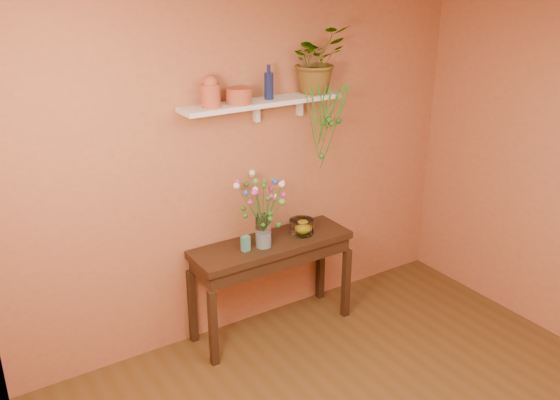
% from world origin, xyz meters
% --- Properties ---
extents(room, '(4.04, 4.04, 2.70)m').
position_xyz_m(room, '(0.00, 0.00, 1.35)').
color(room, '#55381B').
rests_on(room, ground).
extents(sideboard, '(1.34, 0.43, 0.81)m').
position_xyz_m(sideboard, '(0.06, 1.77, 0.69)').
color(sideboard, '#352111').
rests_on(sideboard, ground).
extents(wall_shelf, '(1.30, 0.24, 0.19)m').
position_xyz_m(wall_shelf, '(0.06, 1.87, 1.92)').
color(wall_shelf, white).
rests_on(wall_shelf, room).
extents(terracotta_jug, '(0.14, 0.14, 0.23)m').
position_xyz_m(terracotta_jug, '(-0.38, 1.85, 2.05)').
color(terracotta_jug, '#B55434').
rests_on(terracotta_jug, wall_shelf).
extents(terracotta_pot, '(0.20, 0.20, 0.11)m').
position_xyz_m(terracotta_pot, '(-0.16, 1.85, 1.99)').
color(terracotta_pot, '#B55434').
rests_on(terracotta_pot, wall_shelf).
extents(blue_bottle, '(0.08, 0.08, 0.26)m').
position_xyz_m(blue_bottle, '(0.11, 1.87, 2.04)').
color(blue_bottle, '#121C48').
rests_on(blue_bottle, wall_shelf).
extents(spider_plant, '(0.50, 0.45, 0.51)m').
position_xyz_m(spider_plant, '(0.55, 1.90, 2.19)').
color(spider_plant, '#2A6721').
rests_on(spider_plant, wall_shelf).
extents(plant_fronds, '(0.44, 0.25, 0.70)m').
position_xyz_m(plant_fronds, '(0.57, 1.74, 1.72)').
color(plant_fronds, '#2A6721').
rests_on(plant_fronds, wall_shelf).
extents(glass_vase, '(0.13, 0.13, 0.26)m').
position_xyz_m(glass_vase, '(-0.05, 1.72, 0.92)').
color(glass_vase, white).
rests_on(glass_vase, sideboard).
extents(bouquet, '(0.40, 0.52, 0.48)m').
position_xyz_m(bouquet, '(-0.05, 1.72, 1.25)').
color(bouquet, '#386B28').
rests_on(bouquet, glass_vase).
extents(glass_bowl, '(0.20, 0.20, 0.12)m').
position_xyz_m(glass_bowl, '(0.35, 1.76, 0.87)').
color(glass_bowl, white).
rests_on(glass_bowl, sideboard).
extents(lemon, '(0.09, 0.09, 0.09)m').
position_xyz_m(lemon, '(0.36, 1.77, 0.86)').
color(lemon, yellow).
rests_on(lemon, glass_bowl).
extents(carton, '(0.07, 0.06, 0.12)m').
position_xyz_m(carton, '(-0.20, 1.73, 0.87)').
color(carton, teal).
rests_on(carton, sideboard).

